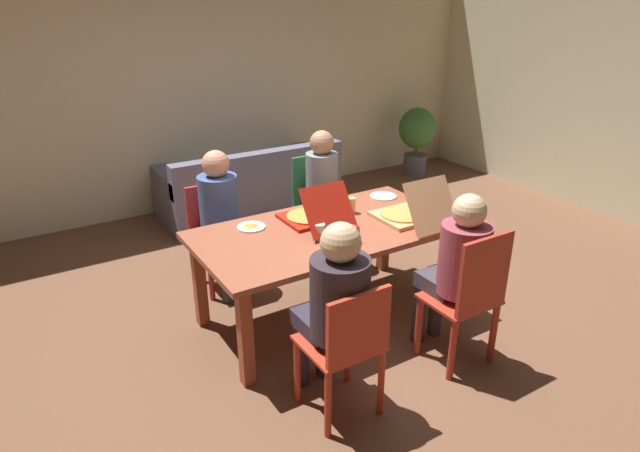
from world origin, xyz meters
The scene contains 22 objects.
ground_plane centered at (0.00, 0.00, 0.00)m, with size 20.00×20.00×0.00m, color brown.
back_wall centered at (0.00, 2.94, 1.44)m, with size 7.81×0.12×2.88m, color beige.
side_wall_right centered at (3.91, 0.88, 1.44)m, with size 0.12×5.00×2.88m, color beige.
dining_table centered at (0.00, 0.00, 0.66)m, with size 1.94×1.02×0.75m.
chair_0 centered at (-0.48, -0.98, 0.49)m, with size 0.43×0.41×0.88m.
person_0 centered at (-0.48, -0.84, 0.72)m, with size 0.34×0.53×1.22m.
chair_1 centered at (0.47, 0.93, 0.51)m, with size 0.39×0.44×0.98m.
person_1 centered at (0.47, 0.78, 0.73)m, with size 0.29×0.47×1.25m.
chair_2 centered at (-0.48, 0.98, 0.47)m, with size 0.44×0.46×0.85m.
person_2 centered at (-0.48, 0.85, 0.71)m, with size 0.32×0.50×1.20m.
chair_3 centered at (0.47, -0.98, 0.52)m, with size 0.44×0.39×0.98m.
person_3 centered at (0.47, -0.85, 0.71)m, with size 0.33×0.50×1.20m.
pizza_box_0 centered at (0.60, -0.19, 0.80)m, with size 0.39×0.60×0.37m.
pizza_box_1 centered at (-0.04, 0.16, 0.80)m, with size 0.37×0.59×0.34m.
plate_0 centered at (-0.47, 0.30, 0.76)m, with size 0.21×0.21×0.03m.
plate_1 centered at (0.76, 0.31, 0.76)m, with size 0.22×0.22×0.01m.
drinking_glass_0 centered at (-0.15, -0.13, 0.81)m, with size 0.08×0.08×0.11m, color silver.
drinking_glass_1 centered at (-0.20, -0.31, 0.80)m, with size 0.06×0.06×0.10m, color #E2CB59.
drinking_glass_2 centered at (0.01, -0.29, 0.81)m, with size 0.08×0.08×0.12m, color #BD4D2D.
drinking_glass_3 centered at (0.32, 0.16, 0.81)m, with size 0.07×0.07×0.12m, color #E4C267.
couch centered at (0.42, 2.28, 0.29)m, with size 1.96×0.85×0.79m.
potted_plant centered at (2.97, 2.42, 0.56)m, with size 0.50×0.50×0.92m.
Camera 1 is at (-1.97, -3.09, 2.35)m, focal length 30.65 mm.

